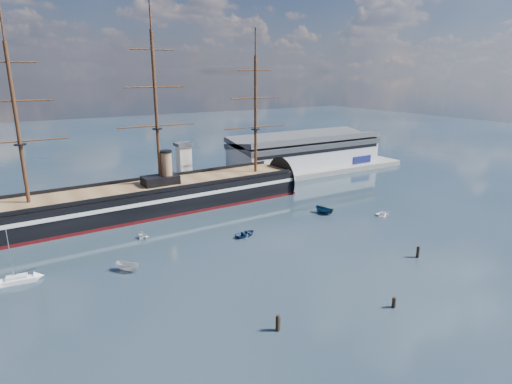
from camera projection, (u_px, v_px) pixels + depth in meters
ground at (222, 224)px, 113.71m from camera, size 600.00×600.00×0.00m
quay at (201, 189)px, 148.34m from camera, size 180.00×18.00×2.00m
warehouse at (305, 151)px, 173.38m from camera, size 63.00×21.00×11.60m
quay_tower at (184, 165)px, 139.73m from camera, size 5.00×5.00×15.00m
warship at (149, 199)px, 122.46m from camera, size 113.13×19.11×53.94m
sailboat at (17, 280)px, 81.88m from camera, size 7.08×2.94×10.99m
motorboat_a at (128, 271)px, 86.79m from camera, size 6.49×5.52×2.52m
motorboat_b at (246, 236)px, 105.51m from camera, size 2.27×3.88×1.70m
motorboat_c at (323, 213)px, 122.29m from camera, size 6.45×3.34×2.46m
motorboat_d at (143, 239)px, 103.82m from camera, size 5.83×4.27×1.96m
motorboat_e at (384, 215)px, 120.77m from camera, size 1.38×3.12×1.43m
motorboat_f at (326, 214)px, 122.20m from camera, size 5.95×3.18×2.26m
piling_near_left at (277, 331)px, 66.91m from camera, size 0.64×0.64×3.43m
piling_near_mid at (393, 308)px, 73.48m from camera, size 0.64×0.64×2.65m
piling_near_right at (417, 257)px, 93.29m from camera, size 0.64×0.64×3.32m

